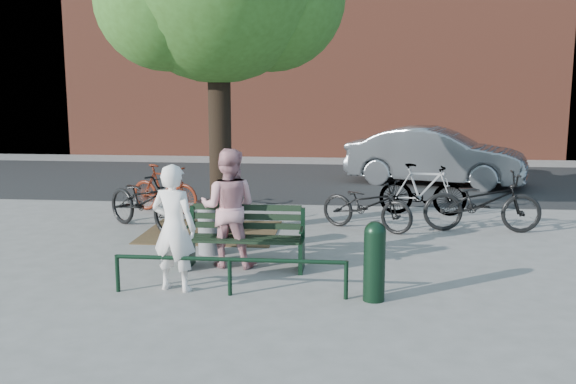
# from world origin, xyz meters

# --- Properties ---
(ground) EXTENTS (90.00, 90.00, 0.00)m
(ground) POSITION_xyz_m (0.00, 0.00, 0.00)
(ground) COLOR gray
(ground) RESTS_ON ground
(dirt_pit) EXTENTS (2.40, 2.00, 0.02)m
(dirt_pit) POSITION_xyz_m (-1.00, 2.20, 0.01)
(dirt_pit) COLOR brown
(dirt_pit) RESTS_ON ground
(road) EXTENTS (40.00, 7.00, 0.01)m
(road) POSITION_xyz_m (0.00, 8.50, 0.01)
(road) COLOR black
(road) RESTS_ON ground
(park_bench) EXTENTS (1.74, 0.54, 0.97)m
(park_bench) POSITION_xyz_m (-0.00, 0.08, 0.48)
(park_bench) COLOR black
(park_bench) RESTS_ON ground
(guard_railing) EXTENTS (3.06, 0.06, 0.51)m
(guard_railing) POSITION_xyz_m (0.00, -1.20, 0.40)
(guard_railing) COLOR black
(guard_railing) RESTS_ON ground
(person_left) EXTENTS (0.69, 0.53, 1.69)m
(person_left) POSITION_xyz_m (-0.76, -1.05, 0.85)
(person_left) COLOR white
(person_left) RESTS_ON ground
(person_right) EXTENTS (0.90, 0.72, 1.77)m
(person_right) POSITION_xyz_m (-0.27, 0.15, 0.89)
(person_right) COLOR #CA8A90
(person_right) RESTS_ON ground
(bollard) EXTENTS (0.27, 0.27, 1.02)m
(bollard) POSITION_xyz_m (1.85, -1.21, 0.55)
(bollard) COLOR black
(bollard) RESTS_ON ground
(litter_bin) EXTENTS (0.42, 0.42, 0.86)m
(litter_bin) POSITION_xyz_m (-0.70, 0.79, 0.43)
(litter_bin) COLOR gray
(litter_bin) RESTS_ON ground
(bicycle_a) EXTENTS (2.10, 1.81, 1.09)m
(bicycle_a) POSITION_xyz_m (-2.30, 2.35, 0.55)
(bicycle_a) COLOR black
(bicycle_a) RESTS_ON ground
(bicycle_b) EXTENTS (1.74, 1.08, 1.01)m
(bicycle_b) POSITION_xyz_m (-2.36, 3.89, 0.51)
(bicycle_b) COLOR #52190B
(bicycle_b) RESTS_ON ground
(bicycle_c) EXTENTS (1.92, 1.40, 0.96)m
(bicycle_c) POSITION_xyz_m (1.85, 2.69, 0.48)
(bicycle_c) COLOR black
(bicycle_c) RESTS_ON ground
(bicycle_d) EXTENTS (1.82, 0.67, 1.07)m
(bicycle_d) POSITION_xyz_m (3.02, 4.17, 0.53)
(bicycle_d) COLOR gray
(bicycle_d) RESTS_ON ground
(bicycle_e) EXTENTS (2.13, 0.76, 1.11)m
(bicycle_e) POSITION_xyz_m (3.94, 2.77, 0.56)
(bicycle_e) COLOR black
(bicycle_e) RESTS_ON ground
(parked_car) EXTENTS (4.91, 2.88, 1.53)m
(parked_car) POSITION_xyz_m (3.77, 8.17, 0.76)
(parked_car) COLOR slate
(parked_car) RESTS_ON ground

